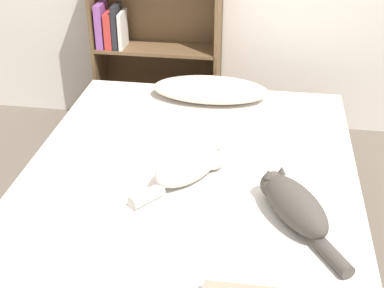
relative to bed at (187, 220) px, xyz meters
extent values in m
plane|color=brown|center=(0.00, 0.00, -0.20)|extent=(8.00, 8.00, 0.00)
cube|color=brown|center=(0.00, 0.00, -0.08)|extent=(1.52, 2.06, 0.24)
cube|color=silver|center=(0.00, 0.00, 0.12)|extent=(1.47, 2.00, 0.17)
ellipsoid|color=beige|center=(0.00, 0.85, 0.26)|extent=(0.65, 0.31, 0.11)
ellipsoid|color=beige|center=(0.00, 0.01, 0.28)|extent=(0.33, 0.36, 0.15)
sphere|color=beige|center=(0.09, 0.13, 0.27)|extent=(0.14, 0.14, 0.14)
cone|color=beige|center=(0.07, 0.15, 0.35)|extent=(0.04, 0.04, 0.03)
cone|color=beige|center=(0.12, 0.10, 0.35)|extent=(0.04, 0.04, 0.03)
cylinder|color=beige|center=(-0.14, -0.17, 0.23)|extent=(0.14, 0.15, 0.06)
ellipsoid|color=#47423D|center=(0.45, -0.20, 0.28)|extent=(0.32, 0.40, 0.15)
sphere|color=#47423D|center=(0.37, -0.06, 0.27)|extent=(0.11, 0.11, 0.11)
cone|color=#47423D|center=(0.34, -0.08, 0.33)|extent=(0.04, 0.04, 0.03)
cone|color=#47423D|center=(0.39, -0.05, 0.33)|extent=(0.04, 0.04, 0.03)
cylinder|color=#47423D|center=(0.58, -0.42, 0.23)|extent=(0.13, 0.17, 0.05)
cube|color=brown|center=(-0.76, 1.22, 0.35)|extent=(0.02, 0.26, 1.10)
cube|color=brown|center=(0.00, 1.22, 0.35)|extent=(0.02, 0.26, 1.10)
cube|color=brown|center=(-0.38, 1.22, -0.19)|extent=(0.78, 0.26, 0.02)
cube|color=brown|center=(-0.38, 1.22, 0.35)|extent=(0.74, 0.26, 0.02)
cube|color=brown|center=(-0.38, 1.34, 0.35)|extent=(0.78, 0.02, 1.10)
cube|color=#8C4C99|center=(-0.71, 1.18, 0.49)|extent=(0.04, 0.16, 0.27)
cube|color=#B7332D|center=(-0.65, 1.18, 0.47)|extent=(0.04, 0.16, 0.22)
cube|color=#232328|center=(-0.61, 1.18, 0.49)|extent=(0.03, 0.16, 0.26)
cube|color=beige|center=(-0.58, 1.18, 0.47)|extent=(0.02, 0.16, 0.22)
camera|label=1|loc=(0.30, -1.88, 1.50)|focal=50.00mm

